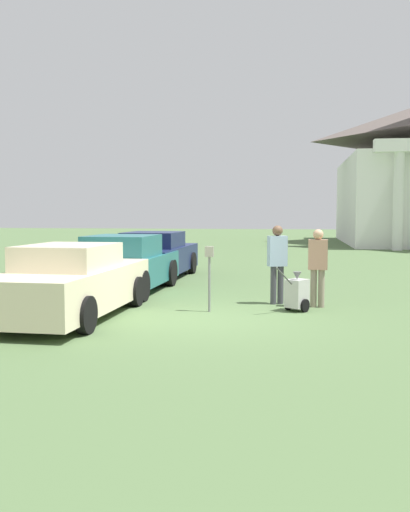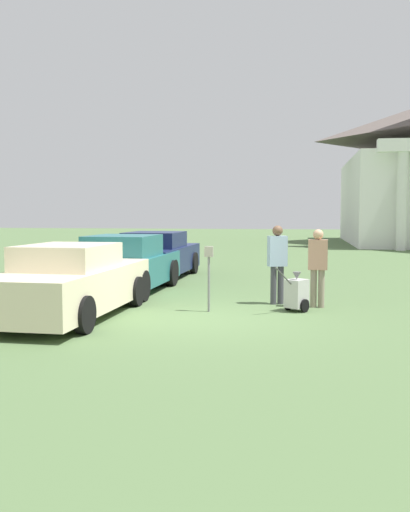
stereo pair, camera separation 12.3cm
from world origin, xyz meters
The scene contains 8 objects.
ground_plane centered at (0.00, 0.00, 0.00)m, with size 120.00×120.00×0.00m, color #4C663D.
parked_car_cream centered at (-2.69, -0.30, 0.69)m, with size 2.01×4.86×1.47m.
parked_car_teal centered at (-2.69, 3.29, 0.70)m, with size 2.07×4.70×1.51m.
parked_car_navy centered at (-2.69, 6.61, 0.70)m, with size 2.09×4.89×1.48m.
parking_meter centered at (-0.06, 0.74, 0.97)m, with size 0.18×0.09×1.39m.
person_worker centered at (1.33, 1.98, 1.04)m, with size 0.47×0.35×1.81m.
person_supervisor centered at (2.23, 1.68, 0.99)m, with size 0.43×0.24×1.73m.
equipment_cart centered at (1.78, 1.09, 0.39)m, with size 0.71×0.93×1.00m.
Camera 2 is at (1.80, -11.08, 2.11)m, focal length 40.00 mm.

